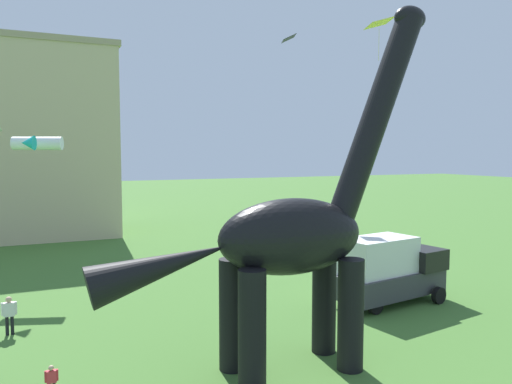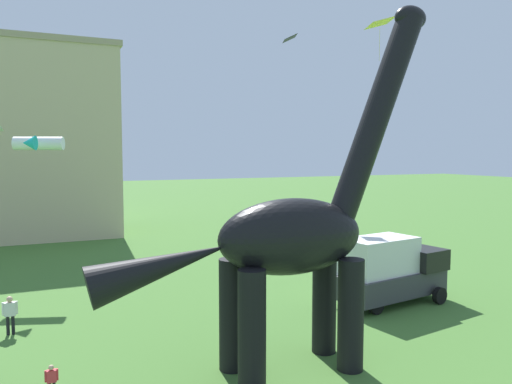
% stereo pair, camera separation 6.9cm
% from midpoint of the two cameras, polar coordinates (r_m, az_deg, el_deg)
% --- Properties ---
extents(dinosaur_sculpture, '(11.77, 2.49, 12.30)m').
position_cam_midpoint_polar(dinosaur_sculpture, '(16.36, 4.01, -5.07)').
color(dinosaur_sculpture, black).
rests_on(dinosaur_sculpture, ground_plane).
extents(parked_box_truck, '(5.86, 2.96, 3.20)m').
position_cam_midpoint_polar(parked_box_truck, '(24.86, 15.04, -8.47)').
color(parked_box_truck, '#38383D').
rests_on(parked_box_truck, ground_plane).
extents(person_vendor_side, '(0.38, 0.17, 1.01)m').
position_cam_midpoint_polar(person_vendor_side, '(16.65, -22.10, -19.01)').
color(person_vendor_side, black).
rests_on(person_vendor_side, ground_plane).
extents(person_strolling_adult, '(0.58, 0.25, 1.54)m').
position_cam_midpoint_polar(person_strolling_adult, '(22.45, -26.09, -12.09)').
color(person_strolling_adult, black).
rests_on(person_strolling_adult, ground_plane).
extents(kite_high_left, '(2.67, 2.57, 0.76)m').
position_cam_midpoint_polar(kite_high_left, '(29.42, -23.59, 5.09)').
color(kite_high_left, white).
extents(kite_far_left, '(1.17, 1.39, 0.39)m').
position_cam_midpoint_polar(kite_far_left, '(32.98, 3.94, 17.03)').
color(kite_far_left, black).
extents(kite_trailing, '(1.46, 1.68, 1.76)m').
position_cam_midpoint_polar(kite_trailing, '(23.63, 13.99, 18.11)').
color(kite_trailing, yellow).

